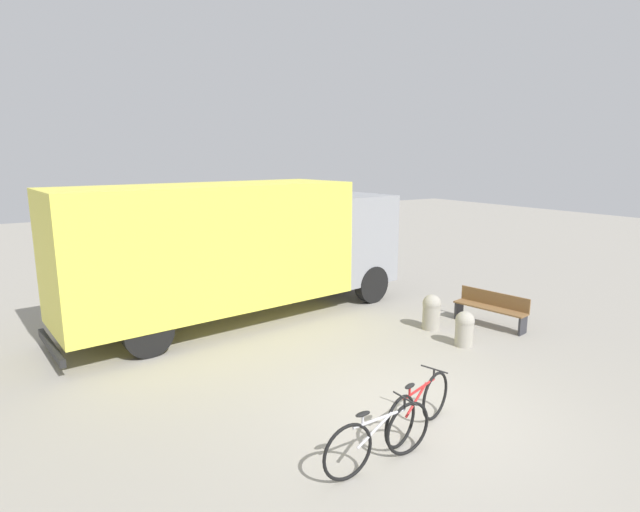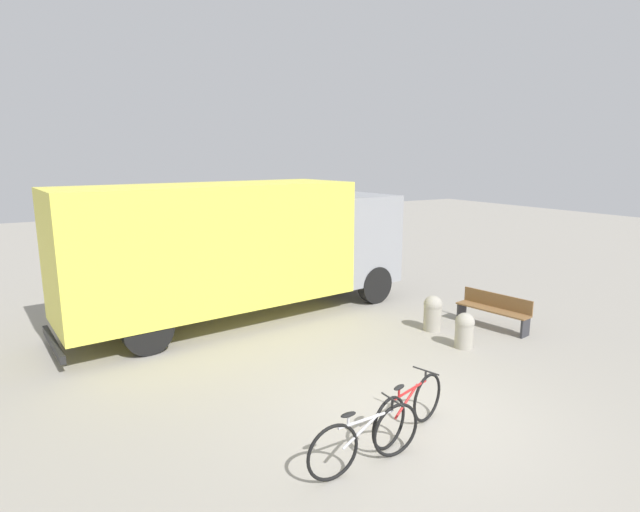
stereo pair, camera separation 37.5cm
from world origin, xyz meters
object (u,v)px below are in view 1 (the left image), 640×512
at_px(delivery_truck, 239,245).
at_px(bicycle_near, 379,438).
at_px(park_bench, 491,307).
at_px(bicycle_middle, 418,407).
at_px(bollard_far_bench, 432,311).
at_px(bollard_near_bench, 465,328).

bearing_deg(delivery_truck, bicycle_near, -104.05).
bearing_deg(park_bench, bicycle_middle, 108.10).
distance_m(delivery_truck, park_bench, 6.18).
bearing_deg(bicycle_near, bollard_far_bench, 37.63).
distance_m(bicycle_middle, bollard_far_bench, 4.59).
relative_size(delivery_truck, bollard_far_bench, 10.82).
bearing_deg(park_bench, bollard_near_bench, 99.95).
height_order(bicycle_near, bollard_near_bench, bicycle_near).
bearing_deg(delivery_truck, bollard_near_bench, -58.17).
xyz_separation_m(delivery_truck, bollard_far_bench, (3.44, -3.04, -1.41)).
distance_m(delivery_truck, bicycle_near, 6.76).
height_order(delivery_truck, bicycle_middle, delivery_truck).
distance_m(bicycle_near, bicycle_middle, 1.06).
distance_m(park_bench, bicycle_middle, 5.39).
xyz_separation_m(delivery_truck, park_bench, (4.83, -3.60, -1.40)).
relative_size(bicycle_middle, bollard_near_bench, 2.23).
bearing_deg(bicycle_near, delivery_truck, 80.97).
bearing_deg(bicycle_near, park_bench, 25.95).
height_order(delivery_truck, bollard_far_bench, delivery_truck).
distance_m(bicycle_middle, bollard_near_bench, 3.76).
relative_size(park_bench, bollard_near_bench, 2.36).
distance_m(bicycle_near, bollard_far_bench, 5.57).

